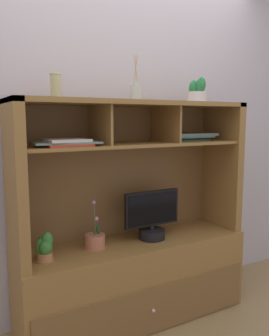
{
  "coord_description": "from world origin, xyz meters",
  "views": [
    {
      "loc": [
        -1.14,
        -2.04,
        1.41
      ],
      "look_at": [
        0.0,
        0.0,
        1.09
      ],
      "focal_mm": 37.23,
      "sensor_mm": 36.0,
      "label": 1
    }
  ],
  "objects": [
    {
      "name": "floor_plane",
      "position": [
        0.0,
        0.0,
        -0.01
      ],
      "size": [
        6.0,
        6.0,
        0.02
      ],
      "primitive_type": "cube",
      "color": "olive",
      "rests_on": "ground"
    },
    {
      "name": "back_wall",
      "position": [
        0.0,
        0.27,
        1.4
      ],
      "size": [
        6.0,
        0.02,
        2.8
      ],
      "primitive_type": "cube",
      "color": "#B4ABB6",
      "rests_on": "ground"
    },
    {
      "name": "media_console",
      "position": [
        0.0,
        0.01,
        0.46
      ],
      "size": [
        1.62,
        0.5,
        1.53
      ],
      "color": "olive",
      "rests_on": "ground"
    },
    {
      "name": "tv_monitor",
      "position": [
        0.13,
        -0.02,
        0.72
      ],
      "size": [
        0.42,
        0.19,
        0.35
      ],
      "color": "black",
      "rests_on": "media_console"
    },
    {
      "name": "potted_orchid",
      "position": [
        -0.29,
        0.01,
        0.62
      ],
      "size": [
        0.15,
        0.15,
        0.32
      ],
      "color": "#B1684C",
      "rests_on": "media_console"
    },
    {
      "name": "potted_fern",
      "position": [
        -0.64,
        -0.04,
        0.65
      ],
      "size": [
        0.11,
        0.11,
        0.18
      ],
      "color": "#B0784C",
      "rests_on": "media_console"
    },
    {
      "name": "magazine_stack_left",
      "position": [
        -0.49,
        -0.06,
        1.28
      ],
      "size": [
        0.4,
        0.23,
        0.04
      ],
      "color": "#AA3922",
      "rests_on": "media_console"
    },
    {
      "name": "magazine_stack_centre",
      "position": [
        0.47,
        0.05,
        1.29
      ],
      "size": [
        0.4,
        0.28,
        0.06
      ],
      "color": "slate",
      "rests_on": "media_console"
    },
    {
      "name": "diffuser_bottle",
      "position": [
        -0.0,
        -0.02,
        1.59
      ],
      "size": [
        0.08,
        0.08,
        0.29
      ],
      "color": "#B1B8B5",
      "rests_on": "media_console"
    },
    {
      "name": "potted_succulent",
      "position": [
        0.53,
        0.01,
        1.61
      ],
      "size": [
        0.17,
        0.17,
        0.19
      ],
      "color": "silver",
      "rests_on": "media_console"
    },
    {
      "name": "ceramic_vase",
      "position": [
        -0.53,
        -0.0,
        1.61
      ],
      "size": [
        0.07,
        0.07,
        0.15
      ],
      "color": "tan",
      "rests_on": "media_console"
    }
  ]
}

